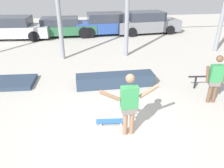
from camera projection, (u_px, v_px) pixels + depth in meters
The scene contains 10 objects.
ground_plane at pixel (115, 133), 5.55m from camera, with size 36.00×36.00×0.00m, color #B2ADA3.
skateboarder at pixel (129, 103), 5.14m from camera, with size 1.43×0.23×1.64m.
skateboard at pixel (111, 121), 5.90m from camera, with size 0.80×0.31×0.08m.
grind_box at pixel (115, 80), 7.88m from camera, with size 2.78×0.60×0.45m, color #28384C.
manual_pad at pixel (1, 83), 8.01m from camera, with size 2.39×1.18×0.15m, color #28384C.
parked_car_silver at pixel (13, 28), 13.78m from camera, with size 4.55×2.16×1.37m.
parked_car_green at pixel (62, 27), 14.40m from camera, with size 4.34×1.95×1.20m.
parked_car_blue at pixel (108, 24), 14.86m from camera, with size 4.42×2.01×1.42m.
parked_car_grey at pixel (147, 23), 15.16m from camera, with size 4.56×2.13×1.46m.
bystander at pixel (216, 78), 6.56m from camera, with size 0.68×0.24×1.55m.
Camera 1 is at (-0.74, -4.36, 3.57)m, focal length 35.00 mm.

